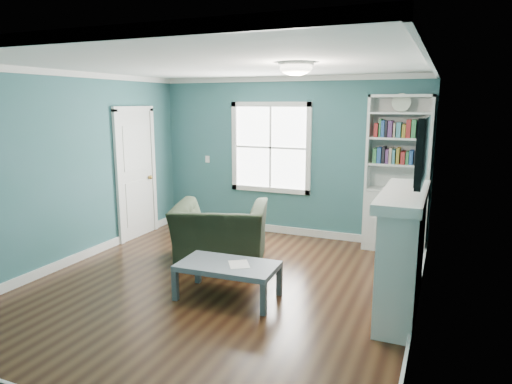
% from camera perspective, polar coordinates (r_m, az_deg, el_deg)
% --- Properties ---
extents(floor, '(5.00, 5.00, 0.00)m').
position_cam_1_polar(floor, '(5.64, -4.67, -11.73)').
color(floor, black).
rests_on(floor, ground).
extents(room_walls, '(5.00, 5.00, 5.00)m').
position_cam_1_polar(room_walls, '(5.23, -4.94, 4.45)').
color(room_walls, '#306765').
rests_on(room_walls, ground).
extents(trim, '(4.50, 5.00, 2.60)m').
position_cam_1_polar(trim, '(5.28, -4.88, 0.73)').
color(trim, white).
rests_on(trim, ground).
extents(window, '(1.40, 0.06, 1.50)m').
position_cam_1_polar(window, '(7.62, 1.83, 5.57)').
color(window, white).
rests_on(window, room_walls).
extents(bookshelf, '(0.90, 0.35, 2.31)m').
position_cam_1_polar(bookshelf, '(7.04, 17.16, 0.28)').
color(bookshelf, silver).
rests_on(bookshelf, ground).
extents(fireplace, '(0.44, 1.58, 1.30)m').
position_cam_1_polar(fireplace, '(5.05, 17.95, -7.31)').
color(fireplace, black).
rests_on(fireplace, ground).
extents(tv, '(0.06, 1.10, 0.65)m').
position_cam_1_polar(tv, '(4.82, 20.15, 4.96)').
color(tv, black).
rests_on(tv, fireplace).
extents(door, '(0.12, 0.98, 2.17)m').
position_cam_1_polar(door, '(7.67, -14.74, 2.40)').
color(door, silver).
rests_on(door, ground).
extents(ceiling_fixture, '(0.38, 0.38, 0.15)m').
position_cam_1_polar(ceiling_fixture, '(4.95, 5.03, 15.29)').
color(ceiling_fixture, white).
rests_on(ceiling_fixture, room_walls).
extents(light_switch, '(0.08, 0.01, 0.12)m').
position_cam_1_polar(light_switch, '(8.16, -6.09, 4.11)').
color(light_switch, white).
rests_on(light_switch, room_walls).
extents(recliner, '(1.43, 1.14, 1.08)m').
position_cam_1_polar(recliner, '(6.36, -4.47, -3.90)').
color(recliner, black).
rests_on(recliner, ground).
extents(coffee_table, '(1.14, 0.65, 0.40)m').
position_cam_1_polar(coffee_table, '(5.22, -3.54, -9.46)').
color(coffee_table, '#475056').
rests_on(coffee_table, ground).
extents(paper_sheet, '(0.33, 0.35, 0.00)m').
position_cam_1_polar(paper_sheet, '(5.17, -2.14, -9.02)').
color(paper_sheet, white).
rests_on(paper_sheet, coffee_table).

